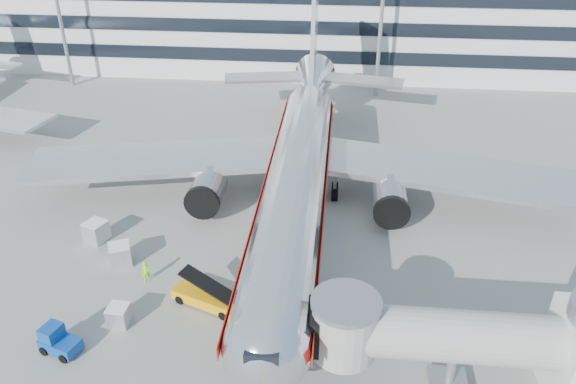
# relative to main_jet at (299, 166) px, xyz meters

# --- Properties ---
(ground) EXTENTS (180.00, 180.00, 0.00)m
(ground) POSITION_rel_main_jet_xyz_m (0.00, -11.72, -4.23)
(ground) COLOR gray
(ground) RESTS_ON ground
(lead_in_line) EXTENTS (0.25, 70.00, 0.01)m
(lead_in_line) POSITION_rel_main_jet_xyz_m (0.00, -1.72, -4.23)
(lead_in_line) COLOR #E7A30C
(lead_in_line) RESTS_ON ground
(main_jet) EXTENTS (50.95, 48.70, 16.06)m
(main_jet) POSITION_rel_main_jet_xyz_m (0.00, 0.00, 0.00)
(main_jet) COLOR silver
(main_jet) RESTS_ON ground
(jet_bridge) EXTENTS (17.80, 4.50, 7.00)m
(jet_bridge) POSITION_rel_main_jet_xyz_m (12.18, -19.72, -0.36)
(jet_bridge) COLOR silver
(jet_bridge) RESTS_ON ground
(terminal) EXTENTS (150.00, 24.25, 15.60)m
(terminal) POSITION_rel_main_jet_xyz_m (0.00, 46.23, 3.57)
(terminal) COLOR silver
(terminal) RESTS_ON ground
(belt_loader) EXTENTS (5.34, 3.49, 2.52)m
(belt_loader) POSITION_rel_main_jet_xyz_m (-5.34, -13.81, -3.52)
(belt_loader) COLOR orange
(belt_loader) RESTS_ON ground
(baggage_tug) EXTENTS (2.82, 2.22, 1.87)m
(baggage_tug) POSITION_rel_main_jet_xyz_m (-13.82, -19.08, -3.42)
(baggage_tug) COLOR navy
(baggage_tug) RESTS_ON ground
(cargo_container_left) EXTENTS (2.10, 2.10, 1.70)m
(cargo_container_left) POSITION_rel_main_jet_xyz_m (-13.16, -9.77, -3.38)
(cargo_container_left) COLOR #B2B5BA
(cargo_container_left) RESTS_ON ground
(cargo_container_right) EXTENTS (2.13, 2.13, 1.72)m
(cargo_container_right) POSITION_rel_main_jet_xyz_m (-16.27, -6.86, -3.37)
(cargo_container_right) COLOR #B2B5BA
(cargo_container_right) RESTS_ON ground
(cargo_container_front) EXTENTS (1.42, 1.42, 1.45)m
(cargo_container_front) POSITION_rel_main_jet_xyz_m (-10.85, -16.32, -3.50)
(cargo_container_front) COLOR #B2B5BA
(cargo_container_front) RESTS_ON ground
(ramp_worker) EXTENTS (0.70, 0.56, 1.67)m
(ramp_worker) POSITION_rel_main_jet_xyz_m (-10.48, -11.66, -3.40)
(ramp_worker) COLOR #99F319
(ramp_worker) RESTS_ON ground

